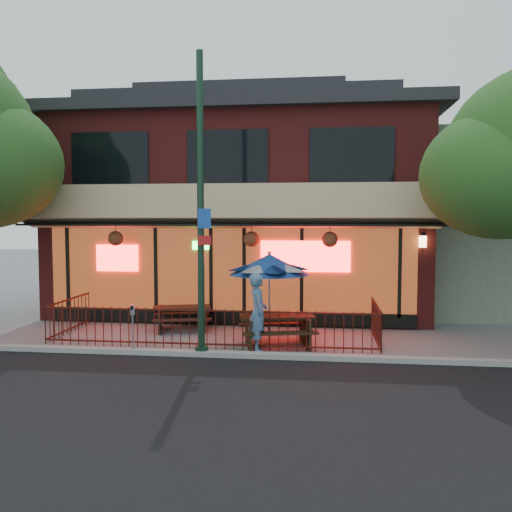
# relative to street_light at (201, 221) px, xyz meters

# --- Properties ---
(ground) EXTENTS (80.00, 80.00, 0.00)m
(ground) POSITION_rel_street_light_xyz_m (-0.00, 0.40, -3.15)
(ground) COLOR gray
(ground) RESTS_ON ground
(asphalt_street) EXTENTS (80.00, 11.00, 0.00)m
(asphalt_street) POSITION_rel_street_light_xyz_m (-0.00, -5.60, -3.15)
(asphalt_street) COLOR black
(asphalt_street) RESTS_ON ground
(curb) EXTENTS (80.00, 0.25, 0.12)m
(curb) POSITION_rel_street_light_xyz_m (-0.00, -0.10, -3.09)
(curb) COLOR #999993
(curb) RESTS_ON ground
(restaurant_building) EXTENTS (12.96, 9.49, 8.05)m
(restaurant_building) POSITION_rel_street_light_xyz_m (-0.00, 7.51, 0.98)
(restaurant_building) COLOR maroon
(restaurant_building) RESTS_ON ground
(neighbor_building) EXTENTS (6.00, 7.00, 6.00)m
(neighbor_building) POSITION_rel_street_light_xyz_m (9.00, 8.10, -0.15)
(neighbor_building) COLOR gray
(neighbor_building) RESTS_ON ground
(patio_fence) EXTENTS (8.44, 2.62, 1.00)m
(patio_fence) POSITION_rel_street_light_xyz_m (-0.00, 0.91, -2.52)
(patio_fence) COLOR #48150F
(patio_fence) RESTS_ON ground
(street_light) EXTENTS (0.43, 0.32, 7.00)m
(street_light) POSITION_rel_street_light_xyz_m (0.00, 0.00, 0.00)
(street_light) COLOR #153021
(street_light) RESTS_ON ground
(picnic_table_left) EXTENTS (1.88, 1.61, 0.69)m
(picnic_table_left) POSITION_rel_street_light_xyz_m (-1.18, 2.69, -2.70)
(picnic_table_left) COLOR #3C1F15
(picnic_table_left) RESTS_ON ground
(picnic_table_right) EXTENTS (2.11, 1.78, 0.79)m
(picnic_table_right) POSITION_rel_street_light_xyz_m (1.68, 1.10, -2.63)
(picnic_table_right) COLOR black
(picnic_table_right) RESTS_ON ground
(patio_umbrella) EXTENTS (2.07, 2.07, 2.36)m
(patio_umbrella) POSITION_rel_street_light_xyz_m (1.43, 1.66, -1.14)
(patio_umbrella) COLOR gray
(patio_umbrella) RESTS_ON ground
(pedestrian) EXTENTS (0.61, 0.78, 1.90)m
(pedestrian) POSITION_rel_street_light_xyz_m (1.27, 0.50, -2.20)
(pedestrian) COLOR #4D739A
(pedestrian) RESTS_ON ground
(parking_meter_near) EXTENTS (0.13, 0.12, 1.17)m
(parking_meter_near) POSITION_rel_street_light_xyz_m (-1.64, -0.08, -2.36)
(parking_meter_near) COLOR gray
(parking_meter_near) RESTS_ON ground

